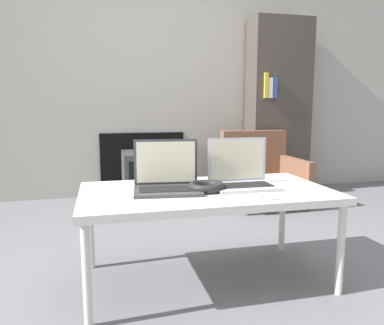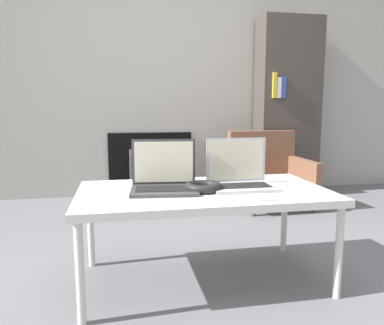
% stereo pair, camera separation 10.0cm
% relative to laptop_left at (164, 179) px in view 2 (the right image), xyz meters
% --- Properties ---
extents(ground_plane, '(14.00, 14.00, 0.00)m').
position_rel_laptop_left_xyz_m(ground_plane, '(0.19, -0.13, -0.53)').
color(ground_plane, slate).
extents(wall_back, '(7.00, 0.08, 2.60)m').
position_rel_laptop_left_xyz_m(wall_back, '(0.19, 1.98, 0.75)').
color(wall_back, '#ADA89E').
rests_on(wall_back, ground_plane).
extents(table, '(1.23, 0.66, 0.48)m').
position_rel_laptop_left_xyz_m(table, '(0.19, -0.03, -0.09)').
color(table, silver).
rests_on(table, ground_plane).
extents(laptop_left, '(0.34, 0.27, 0.25)m').
position_rel_laptop_left_xyz_m(laptop_left, '(0.00, 0.00, 0.00)').
color(laptop_left, '#38383D').
rests_on(laptop_left, table).
extents(laptop_right, '(0.32, 0.24, 0.25)m').
position_rel_laptop_left_xyz_m(laptop_right, '(0.39, 0.00, 0.00)').
color(laptop_right, '#B2B2B7').
rests_on(laptop_right, table).
extents(headphones, '(0.19, 0.19, 0.04)m').
position_rel_laptop_left_xyz_m(headphones, '(0.19, -0.05, -0.03)').
color(headphones, black).
rests_on(headphones, table).
extents(phone, '(0.06, 0.12, 0.01)m').
position_rel_laptop_left_xyz_m(phone, '(0.43, -0.25, -0.05)').
color(phone, silver).
rests_on(phone, table).
extents(tv, '(0.42, 0.49, 0.46)m').
position_rel_laptop_left_xyz_m(tv, '(0.09, 1.68, -0.30)').
color(tv, '#383838').
rests_on(tv, ground_plane).
extents(armchair, '(0.65, 0.66, 0.66)m').
position_rel_laptop_left_xyz_m(armchair, '(1.11, 1.38, -0.23)').
color(armchair, brown).
rests_on(armchair, ground_plane).
extents(bookshelf, '(0.61, 0.32, 1.75)m').
position_rel_laptop_left_xyz_m(bookshelf, '(1.47, 1.78, 0.35)').
color(bookshelf, '#3F3833').
rests_on(bookshelf, ground_plane).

